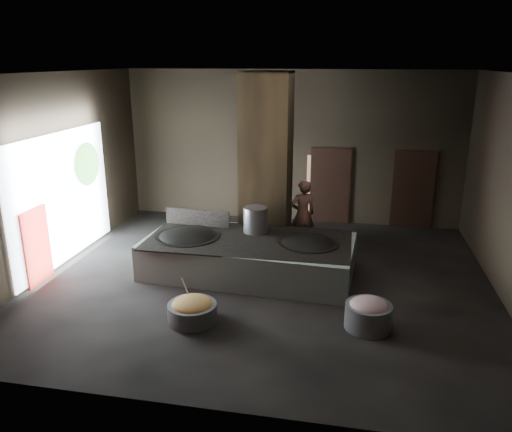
% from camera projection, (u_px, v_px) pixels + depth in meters
% --- Properties ---
extents(floor, '(10.00, 9.00, 0.10)m').
position_uv_depth(floor, '(264.00, 281.00, 11.34)').
color(floor, black).
rests_on(floor, ground).
extents(ceiling, '(10.00, 9.00, 0.10)m').
position_uv_depth(ceiling, '(266.00, 71.00, 9.96)').
color(ceiling, black).
rests_on(ceiling, back_wall).
extents(back_wall, '(10.00, 0.10, 4.50)m').
position_uv_depth(back_wall, '(291.00, 147.00, 14.91)').
color(back_wall, black).
rests_on(back_wall, ground).
extents(front_wall, '(10.00, 0.10, 4.50)m').
position_uv_depth(front_wall, '(203.00, 265.00, 6.39)').
color(front_wall, black).
rests_on(front_wall, ground).
extents(left_wall, '(0.10, 9.00, 4.50)m').
position_uv_depth(left_wall, '(51.00, 173.00, 11.57)').
color(left_wall, black).
rests_on(left_wall, ground).
extents(pillar, '(1.20, 1.20, 4.50)m').
position_uv_depth(pillar, '(266.00, 164.00, 12.48)').
color(pillar, black).
rests_on(pillar, ground).
extents(hearth_platform, '(4.86, 2.56, 0.82)m').
position_uv_depth(hearth_platform, '(249.00, 256.00, 11.53)').
color(hearth_platform, '#B4C8B6').
rests_on(hearth_platform, ground).
extents(platform_cap, '(4.63, 2.22, 0.03)m').
position_uv_depth(platform_cap, '(249.00, 240.00, 11.41)').
color(platform_cap, black).
rests_on(platform_cap, hearth_platform).
extents(wok_left, '(1.49, 1.49, 0.41)m').
position_uv_depth(wok_left, '(188.00, 239.00, 11.65)').
color(wok_left, black).
rests_on(wok_left, hearth_platform).
extents(wok_left_rim, '(1.52, 1.52, 0.05)m').
position_uv_depth(wok_left_rim, '(188.00, 236.00, 11.63)').
color(wok_left_rim, black).
rests_on(wok_left_rim, hearth_platform).
extents(wok_right, '(1.39, 1.39, 0.39)m').
position_uv_depth(wok_right, '(308.00, 246.00, 11.23)').
color(wok_right, black).
rests_on(wok_right, hearth_platform).
extents(wok_right_rim, '(1.42, 1.42, 0.05)m').
position_uv_depth(wok_right_rim, '(308.00, 243.00, 11.21)').
color(wok_right_rim, black).
rests_on(wok_right_rim, hearth_platform).
extents(stock_pot, '(0.58, 0.58, 0.62)m').
position_uv_depth(stock_pot, '(255.00, 220.00, 11.82)').
color(stock_pot, '#AAABB1').
rests_on(stock_pot, hearth_platform).
extents(splash_guard, '(1.65, 0.17, 0.41)m').
position_uv_depth(splash_guard, '(198.00, 218.00, 12.31)').
color(splash_guard, black).
rests_on(splash_guard, hearth_platform).
extents(cook, '(0.78, 0.68, 1.82)m').
position_uv_depth(cook, '(303.00, 214.00, 12.99)').
color(cook, '#8B5647').
rests_on(cook, ground).
extents(veg_basin, '(1.17, 1.17, 0.34)m').
position_uv_depth(veg_basin, '(192.00, 312.00, 9.48)').
color(veg_basin, slate).
rests_on(veg_basin, ground).
extents(veg_fill, '(0.77, 0.77, 0.24)m').
position_uv_depth(veg_fill, '(192.00, 304.00, 9.43)').
color(veg_fill, '#AAB055').
rests_on(veg_fill, veg_basin).
extents(ladle, '(0.08, 0.37, 0.67)m').
position_uv_depth(ladle, '(187.00, 290.00, 9.53)').
color(ladle, '#AAABB1').
rests_on(ladle, veg_basin).
extents(meat_basin, '(1.01, 1.01, 0.47)m').
position_uv_depth(meat_basin, '(368.00, 316.00, 9.20)').
color(meat_basin, slate).
rests_on(meat_basin, ground).
extents(meat_fill, '(0.72, 0.72, 0.27)m').
position_uv_depth(meat_fill, '(369.00, 306.00, 9.14)').
color(meat_fill, '#B46C74').
rests_on(meat_fill, meat_basin).
extents(doorway_near, '(1.18, 0.08, 2.38)m').
position_uv_depth(doorway_near, '(330.00, 187.00, 14.94)').
color(doorway_near, black).
rests_on(doorway_near, ground).
extents(doorway_near_glow, '(0.84, 0.04, 1.98)m').
position_uv_depth(doorway_near_glow, '(320.00, 188.00, 15.06)').
color(doorway_near_glow, '#8C6647').
rests_on(doorway_near_glow, ground).
extents(doorway_far, '(1.18, 0.08, 2.38)m').
position_uv_depth(doorway_far, '(413.00, 191.00, 14.51)').
color(doorway_far, black).
rests_on(doorway_far, ground).
extents(doorway_far_glow, '(0.88, 0.04, 2.08)m').
position_uv_depth(doorway_far_glow, '(413.00, 192.00, 14.55)').
color(doorway_far_glow, '#8C6647').
rests_on(doorway_far_glow, ground).
extents(left_opening, '(0.04, 4.20, 3.10)m').
position_uv_depth(left_opening, '(63.00, 198.00, 11.93)').
color(left_opening, white).
rests_on(left_opening, ground).
extents(pavilion_sliver, '(0.05, 0.90, 1.70)m').
position_uv_depth(pavilion_sliver, '(37.00, 246.00, 10.93)').
color(pavilion_sliver, maroon).
rests_on(pavilion_sliver, ground).
extents(tree_silhouette, '(0.28, 1.10, 1.10)m').
position_uv_depth(tree_silhouette, '(87.00, 164.00, 12.76)').
color(tree_silhouette, '#194714').
rests_on(tree_silhouette, left_opening).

